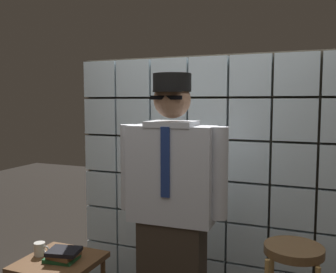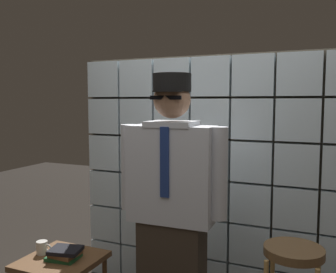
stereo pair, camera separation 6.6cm
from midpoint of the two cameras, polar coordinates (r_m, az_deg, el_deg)
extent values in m
cube|color=silver|center=(3.70, -8.72, -17.82)|extent=(0.31, 0.08, 0.31)
cube|color=silver|center=(3.55, -3.94, -18.82)|extent=(0.31, 0.08, 0.31)
cube|color=silver|center=(3.42, 1.28, -19.76)|extent=(0.31, 0.08, 0.31)
cube|color=silver|center=(3.59, -8.79, -12.96)|extent=(0.31, 0.08, 0.31)
cube|color=silver|center=(3.43, -3.98, -13.78)|extent=(0.31, 0.08, 0.31)
cube|color=silver|center=(3.30, 1.29, -14.56)|extent=(0.31, 0.08, 0.31)
cube|color=silver|center=(3.20, 6.99, -15.27)|extent=(0.31, 0.08, 0.31)
cube|color=silver|center=(3.13, 13.04, -15.86)|extent=(0.31, 0.08, 0.31)
cube|color=silver|center=(3.09, 19.33, -16.29)|extent=(0.31, 0.08, 0.31)
cube|color=silver|center=(3.50, -8.87, -7.81)|extent=(0.31, 0.08, 0.31)
cube|color=silver|center=(3.34, -4.02, -8.41)|extent=(0.31, 0.08, 0.31)
cube|color=silver|center=(3.20, 1.30, -8.99)|extent=(0.31, 0.08, 0.31)
cube|color=silver|center=(3.09, 7.06, -9.53)|extent=(0.31, 0.08, 0.31)
cube|color=silver|center=(3.02, 13.17, -10.01)|extent=(0.31, 0.08, 0.31)
cube|color=silver|center=(2.98, 19.53, -10.38)|extent=(0.31, 0.08, 0.31)
cube|color=silver|center=(3.44, -8.95, -2.44)|extent=(0.31, 0.08, 0.31)
cube|color=silver|center=(3.27, -4.06, -2.78)|extent=(0.31, 0.08, 0.31)
cube|color=silver|center=(3.13, 1.32, -3.13)|extent=(0.31, 0.08, 0.31)
cube|color=silver|center=(3.03, 7.13, -3.48)|extent=(0.31, 0.08, 0.31)
cube|color=silver|center=(2.95, 13.31, -3.81)|extent=(0.31, 0.08, 0.31)
cube|color=silver|center=(2.91, 19.74, -4.10)|extent=(0.31, 0.08, 0.31)
cube|color=silver|center=(3.41, -9.04, 3.08)|extent=(0.31, 0.08, 0.31)
cube|color=silver|center=(3.24, -4.10, 3.01)|extent=(0.31, 0.08, 0.31)
cube|color=silver|center=(3.10, 1.33, 2.92)|extent=(0.31, 0.08, 0.31)
cube|color=silver|center=(2.99, 7.21, 2.79)|extent=(0.31, 0.08, 0.31)
cube|color=silver|center=(2.92, 13.45, 2.61)|extent=(0.31, 0.08, 0.31)
cube|color=silver|center=(2.88, 19.95, 2.40)|extent=(0.31, 0.08, 0.31)
cube|color=silver|center=(3.41, -9.12, 8.64)|extent=(0.31, 0.08, 0.31)
cube|color=silver|center=(3.24, -4.14, 8.86)|extent=(0.31, 0.08, 0.31)
cube|color=silver|center=(3.11, 1.34, 9.02)|extent=(0.31, 0.08, 0.31)
cube|color=silver|center=(3.00, 7.28, 9.11)|extent=(0.31, 0.08, 0.31)
cube|color=silver|center=(2.92, 13.60, 9.10)|extent=(0.31, 0.08, 0.31)
cube|color=silver|center=(2.88, 20.16, 8.98)|extent=(0.31, 0.08, 0.31)
cube|color=#4C4438|center=(3.11, 7.37, -6.35)|extent=(2.34, 0.02, 2.01)
cube|color=silver|center=(2.34, 1.42, -5.75)|extent=(0.54, 0.25, 0.61)
cube|color=navy|center=(2.21, 0.32, -4.01)|extent=(0.06, 0.01, 0.42)
cube|color=silver|center=(2.30, 1.44, 1.93)|extent=(0.30, 0.25, 0.04)
sphere|color=#A87A5B|center=(2.30, 1.45, 5.68)|extent=(0.23, 0.23, 0.23)
ellipsoid|color=black|center=(2.25, 0.98, 4.66)|extent=(0.15, 0.09, 0.10)
cube|color=black|center=(2.20, 0.48, 6.00)|extent=(0.20, 0.02, 0.02)
cylinder|color=black|center=(2.22, 0.66, 6.96)|extent=(0.18, 0.18, 0.01)
cylinder|color=black|center=(2.30, 1.46, 8.27)|extent=(0.24, 0.24, 0.11)
cylinder|color=silver|center=(2.25, 8.63, -5.63)|extent=(0.11, 0.11, 0.56)
cylinder|color=silver|center=(2.46, -5.17, -4.67)|extent=(0.11, 0.11, 0.56)
cylinder|color=brown|center=(2.36, 19.53, -16.28)|extent=(0.34, 0.34, 0.05)
cube|color=brown|center=(2.89, -15.42, -17.93)|extent=(0.52, 0.52, 0.04)
cube|color=#1E592D|center=(2.86, -15.07, -17.43)|extent=(0.23, 0.19, 0.03)
cube|color=brown|center=(2.84, -14.80, -16.97)|extent=(0.18, 0.17, 0.03)
cube|color=black|center=(2.82, -14.77, -16.52)|extent=(0.24, 0.21, 0.03)
cylinder|color=silver|center=(2.97, -18.14, -15.89)|extent=(0.08, 0.08, 0.09)
torus|color=silver|center=(2.93, -17.26, -16.05)|extent=(0.06, 0.01, 0.06)
camera|label=1|loc=(0.03, -89.19, 0.08)|focal=39.72mm
camera|label=2|loc=(0.03, 90.81, -0.08)|focal=39.72mm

